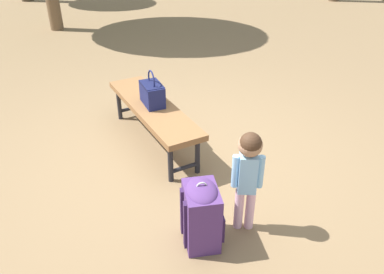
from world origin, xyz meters
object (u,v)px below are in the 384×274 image
park_bench (153,110)px  handbag (152,93)px  child_standing (248,168)px  backpack_large (202,212)px

park_bench → handbag: 0.18m
park_bench → handbag: size_ratio=4.44×
handbag → child_standing: (1.51, 0.25, -0.00)m
park_bench → backpack_large: (1.50, -0.10, -0.12)m
backpack_large → handbag: bearing=175.8°
child_standing → backpack_large: bearing=-89.2°
handbag → child_standing: 1.54m
handbag → backpack_large: (1.52, -0.11, -0.30)m
child_standing → park_bench: bearing=-169.9°
handbag → backpack_large: handbag is taller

